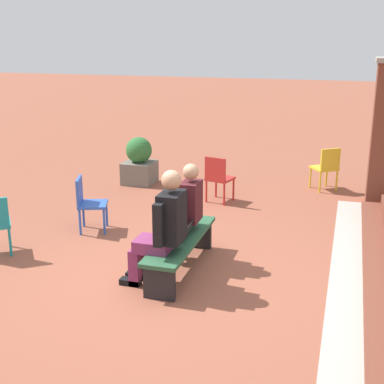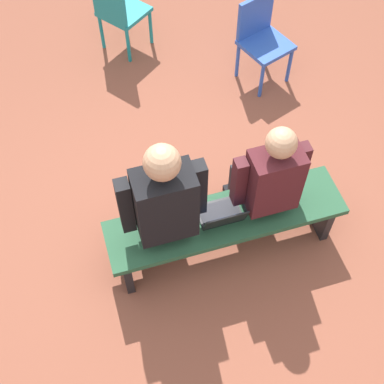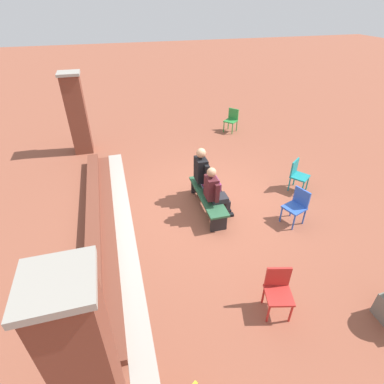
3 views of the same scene
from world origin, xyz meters
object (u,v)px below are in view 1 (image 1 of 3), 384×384
object	(u,v)px
person_adult	(163,226)
plastic_chair_near_bench_right	(327,166)
plastic_chair_near_bench_left	(87,201)
bench	(181,245)
person_student	(183,210)
laptop	(181,235)
plastic_chair_foreground	(218,176)
planter	(139,162)

from	to	relation	value
person_adult	plastic_chair_near_bench_right	bearing A→B (deg)	160.94
plastic_chair_near_bench_left	bench	bearing A→B (deg)	61.64
person_student	laptop	world-z (taller)	person_student
person_adult	plastic_chair_foreground	distance (m)	3.40
person_student	plastic_chair_near_bench_left	size ratio (longest dim) A/B	1.59
person_student	plastic_chair_foreground	xyz separation A→B (m)	(-2.61, -0.18, -0.23)
person_adult	plastic_chair_near_bench_right	size ratio (longest dim) A/B	1.71
planter	person_adult	bearing A→B (deg)	25.53
person_student	laptop	xyz separation A→B (m)	(0.35, 0.08, -0.21)
plastic_chair_near_bench_right	planter	world-z (taller)	planter
person_adult	plastic_chair_near_bench_right	distance (m)	4.99
person_student	plastic_chair_near_bench_left	world-z (taller)	person_student
laptop	plastic_chair_near_bench_left	bearing A→B (deg)	-119.20
person_student	planter	size ratio (longest dim) A/B	1.42
bench	plastic_chair_near_bench_left	xyz separation A→B (m)	(-0.97, -1.79, 0.13)
planter	person_student	bearing A→B (deg)	30.43
laptop	plastic_chair_foreground	distance (m)	2.97
person_adult	plastic_chair_near_bench_left	size ratio (longest dim) A/B	1.71
person_student	plastic_chair_near_bench_right	distance (m)	4.27
person_student	plastic_chair_foreground	size ratio (longest dim) A/B	1.59
person_student	plastic_chair_near_bench_left	xyz separation A→B (m)	(-0.66, -1.73, -0.23)
laptop	plastic_chair_near_bench_left	xyz separation A→B (m)	(-1.01, -1.81, -0.02)
bench	person_adult	world-z (taller)	person_adult
planter	bench	bearing A→B (deg)	29.09
plastic_chair_foreground	planter	xyz separation A→B (m)	(-0.78, -1.82, -0.04)
laptop	plastic_chair_foreground	world-z (taller)	plastic_chair_foreground
laptop	plastic_chair_near_bench_right	xyz separation A→B (m)	(-4.29, 1.54, -0.02)
plastic_chair_foreground	planter	size ratio (longest dim) A/B	0.89
plastic_chair_near_bench_left	planter	distance (m)	2.75
person_adult	plastic_chair_near_bench_left	bearing A→B (deg)	-129.67
person_student	person_adult	xyz separation A→B (m)	(0.77, -0.01, 0.04)
person_adult	plastic_chair_near_bench_left	world-z (taller)	person_adult
bench	planter	bearing A→B (deg)	-150.91
plastic_chair_near_bench_right	laptop	bearing A→B (deg)	-19.77
plastic_chair_foreground	planter	world-z (taller)	planter
bench	plastic_chair_foreground	distance (m)	2.94
laptop	planter	world-z (taller)	planter
bench	plastic_chair_near_bench_right	xyz separation A→B (m)	(-4.25, 1.56, 0.13)
laptop	plastic_chair_near_bench_right	distance (m)	4.56
plastic_chair_foreground	laptop	bearing A→B (deg)	4.93
laptop	planter	distance (m)	4.28
person_adult	planter	size ratio (longest dim) A/B	1.53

